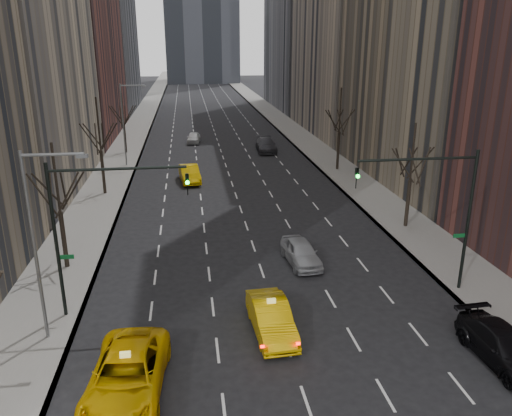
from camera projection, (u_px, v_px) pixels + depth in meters
name	position (u px, v px, depth m)	size (l,w,h in m)	color
sidewalk_left	(137.00, 129.00, 80.00)	(4.50, 320.00, 0.15)	slate
sidewalk_right	(287.00, 126.00, 83.18)	(4.50, 320.00, 0.15)	slate
tree_lw_b	(60.00, 212.00, 30.04)	(3.36, 3.50, 7.82)	black
tree_lw_c	(101.00, 152.00, 44.97)	(3.36, 3.50, 8.74)	black
tree_lw_d	(124.00, 125.00, 62.02)	(3.36, 3.50, 7.36)	black
tree_rw_b	(410.00, 180.00, 36.91)	(3.36, 3.50, 7.82)	black
tree_rw_c	(339.00, 134.00, 53.71)	(3.36, 3.50, 8.74)	black
traffic_mast_left	(89.00, 215.00, 24.21)	(6.69, 0.39, 8.00)	black
traffic_mast_right	(442.00, 200.00, 26.58)	(6.69, 0.39, 8.00)	black
streetlight_near	(40.00, 229.00, 22.07)	(2.83, 0.22, 9.00)	slate
streetlight_far	(126.00, 116.00, 54.94)	(2.83, 0.22, 9.00)	slate
taxi_suv	(127.00, 376.00, 19.82)	(2.91, 6.30, 1.75)	#DBA504
taxi_sedan	(271.00, 318.00, 24.12)	(1.71, 4.91, 1.62)	#DCA904
silver_sedan_ahead	(301.00, 252.00, 31.72)	(1.82, 4.52, 1.54)	gray
parked_suv_black	(504.00, 347.00, 21.91)	(2.14, 5.26, 1.53)	black
far_taxi	(190.00, 174.00, 50.18)	(1.77, 5.08, 1.67)	#E6B304
far_suv_grey	(266.00, 145.00, 64.02)	(2.36, 5.79, 1.68)	#302F35
far_car_white	(194.00, 138.00, 69.44)	(1.71, 4.26, 1.45)	silver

